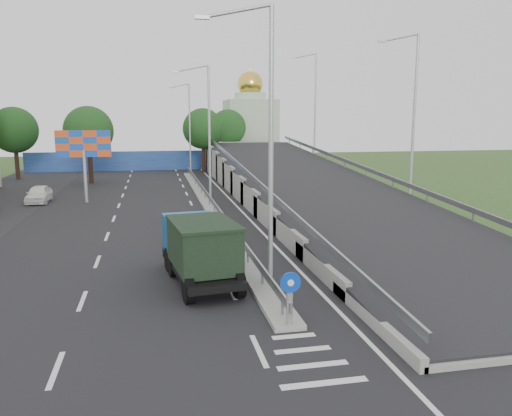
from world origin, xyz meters
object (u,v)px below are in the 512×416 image
object	(u,v)px
lamp_post_near	(266,134)
sign_bollard	(290,298)
lamp_post_far	(188,124)
church	(250,126)
billboard	(84,148)
lamp_post_mid	(207,126)
dump_truck	(199,246)
parked_car_e	(39,194)

from	to	relation	value
lamp_post_near	sign_bollard	bearing A→B (deg)	-91.64
lamp_post_far	church	bearing A→B (deg)	54.76
lamp_post_near	billboard	bearing A→B (deg)	112.49
lamp_post_mid	dump_truck	bearing A→B (deg)	-97.16
lamp_post_mid	parked_car_e	bearing A→B (deg)	167.67
lamp_post_mid	parked_car_e	size ratio (longest dim) A/B	2.58
lamp_post_mid	sign_bollard	bearing A→B (deg)	-90.26
lamp_post_far	lamp_post_mid	bearing A→B (deg)	-90.00
lamp_post_far	church	distance (m)	17.15
lamp_post_mid	lamp_post_far	distance (m)	20.00
lamp_post_far	dump_truck	size ratio (longest dim) A/B	1.67
church	dump_truck	bearing A→B (deg)	-103.09
lamp_post_mid	lamp_post_far	bearing A→B (deg)	90.00
church	parked_car_e	distance (m)	38.81
lamp_post_mid	church	xyz separation A→B (m)	(9.89, 34.00, -0.50)
lamp_post_mid	parked_car_e	xyz separation A→B (m)	(-12.69, 2.77, -5.14)
lamp_post_mid	dump_truck	xyz separation A→B (m)	(-2.33, -18.56, -4.39)
sign_bollard	parked_car_e	distance (m)	29.42
sign_bollard	billboard	distance (m)	27.53
sign_bollard	billboard	xyz separation A→B (m)	(-9.00, 25.83, 3.15)
lamp_post_near	dump_truck	size ratio (longest dim) A/B	1.67
church	dump_truck	xyz separation A→B (m)	(-12.22, -52.56, -3.89)
lamp_post_far	billboard	size ratio (longest dim) A/B	1.83
church	sign_bollard	bearing A→B (deg)	-99.81
sign_bollard	dump_truck	xyz separation A→B (m)	(-2.22, 5.27, 0.39)
sign_bollard	lamp_post_far	distance (m)	44.08
lamp_post_near	dump_truck	xyz separation A→B (m)	(-2.33, 1.44, -4.39)
dump_truck	parked_car_e	world-z (taller)	dump_truck
lamp_post_far	parked_car_e	size ratio (longest dim) A/B	2.58
billboard	parked_car_e	world-z (taller)	billboard
lamp_post_near	dump_truck	bearing A→B (deg)	148.25
parked_car_e	sign_bollard	bearing A→B (deg)	-65.12
lamp_post_far	lamp_post_near	bearing A→B (deg)	-90.00
lamp_post_near	billboard	xyz separation A→B (m)	(-9.11, 22.00, -1.62)
church	billboard	xyz separation A→B (m)	(-19.00, -32.00, -1.12)
church	parked_car_e	xyz separation A→B (m)	(-22.58, -31.23, -4.64)
billboard	parked_car_e	size ratio (longest dim) A/B	1.41
dump_truck	lamp_post_far	bearing A→B (deg)	79.27
church	lamp_post_far	bearing A→B (deg)	-125.24
sign_bollard	lamp_post_mid	bearing A→B (deg)	89.74
billboard	church	bearing A→B (deg)	59.30
billboard	parked_car_e	xyz separation A→B (m)	(-3.58, 0.77, -3.52)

